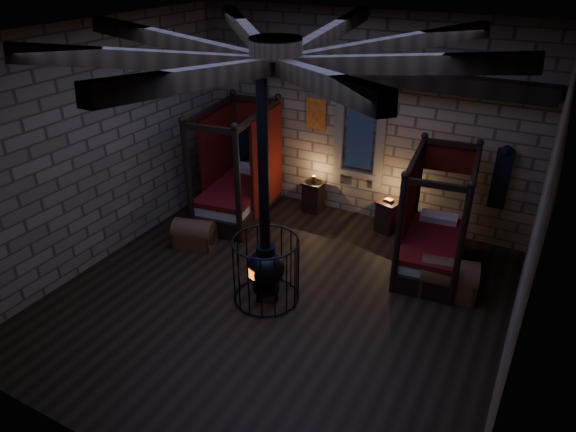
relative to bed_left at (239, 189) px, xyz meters
The scene contains 8 objects.
room 4.46m from the bed_left, 44.73° to the right, with size 7.02×7.02×4.29m.
bed_left is the anchor object (origin of this frame).
bed_right 4.22m from the bed_left, ahead, with size 1.28×2.13×2.11m.
trunk_left 1.64m from the bed_left, 90.90° to the right, with size 0.87×0.67×0.57m.
trunk_right 4.77m from the bed_left, 10.36° to the right, with size 1.00×0.74×0.67m.
nightstand_left 1.62m from the bed_left, 31.50° to the left, with size 0.44×0.42×0.84m.
nightstand_right 3.18m from the bed_left, 13.19° to the left, with size 0.50×0.49×0.73m.
stove 3.17m from the bed_left, 49.35° to the right, with size 1.09×1.09×4.05m.
Camera 1 is at (3.41, -6.04, 5.24)m, focal length 32.00 mm.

